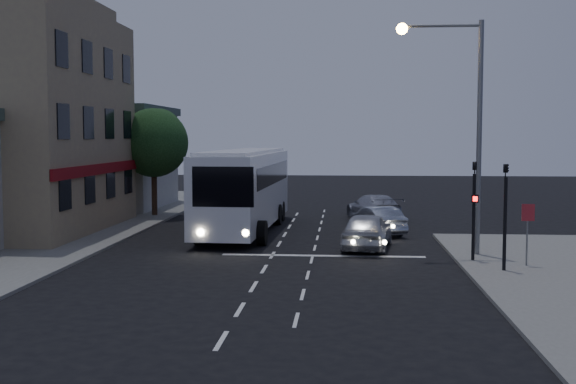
# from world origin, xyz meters

# --- Properties ---
(ground) EXTENTS (120.00, 120.00, 0.00)m
(ground) POSITION_xyz_m (0.00, 0.00, 0.00)
(ground) COLOR black
(sidewalk_far) EXTENTS (12.00, 50.00, 0.12)m
(sidewalk_far) POSITION_xyz_m (-13.00, 8.00, 0.06)
(sidewalk_far) COLOR slate
(sidewalk_far) RESTS_ON ground
(road_markings) EXTENTS (8.00, 30.55, 0.01)m
(road_markings) POSITION_xyz_m (1.29, 3.31, 0.00)
(road_markings) COLOR silver
(road_markings) RESTS_ON ground
(tour_bus) EXTENTS (3.21, 13.18, 4.02)m
(tour_bus) POSITION_xyz_m (-2.06, 9.04, 2.17)
(tour_bus) COLOR silver
(tour_bus) RESTS_ON ground
(car_suv) EXTENTS (2.45, 4.78, 1.56)m
(car_suv) POSITION_xyz_m (3.77, 3.80, 0.78)
(car_suv) COLOR #B1B4BA
(car_suv) RESTS_ON ground
(car_sedan_a) EXTENTS (2.71, 4.31, 1.34)m
(car_sedan_a) POSITION_xyz_m (4.43, 8.57, 0.67)
(car_sedan_a) COLOR #A1A9B9
(car_sedan_a) RESTS_ON ground
(car_sedan_b) EXTENTS (3.35, 5.41, 1.46)m
(car_sedan_b) POSITION_xyz_m (4.49, 14.16, 0.73)
(car_sedan_b) COLOR #9C9FAD
(car_sedan_b) RESTS_ON ground
(traffic_signal_main) EXTENTS (0.25, 0.35, 4.10)m
(traffic_signal_main) POSITION_xyz_m (7.60, 0.78, 2.42)
(traffic_signal_main) COLOR black
(traffic_signal_main) RESTS_ON sidewalk_near
(traffic_signal_side) EXTENTS (0.18, 0.15, 4.10)m
(traffic_signal_side) POSITION_xyz_m (8.30, -1.20, 2.42)
(traffic_signal_side) COLOR black
(traffic_signal_side) RESTS_ON sidewalk_near
(regulatory_sign) EXTENTS (0.45, 0.12, 2.20)m
(regulatory_sign) POSITION_xyz_m (9.30, -0.24, 1.60)
(regulatory_sign) COLOR slate
(regulatory_sign) RESTS_ON sidewalk_near
(streetlight) EXTENTS (3.32, 0.44, 9.00)m
(streetlight) POSITION_xyz_m (7.34, 2.20, 5.73)
(streetlight) COLOR slate
(streetlight) RESTS_ON sidewalk_near
(main_building) EXTENTS (10.12, 12.00, 11.00)m
(main_building) POSITION_xyz_m (-13.96, 8.00, 5.16)
(main_building) COLOR #85725B
(main_building) RESTS_ON sidewalk_far
(low_building_north) EXTENTS (9.40, 9.40, 6.50)m
(low_building_north) POSITION_xyz_m (-13.50, 20.00, 3.39)
(low_building_north) COLOR gray
(low_building_north) RESTS_ON sidewalk_far
(street_tree) EXTENTS (4.00, 4.00, 6.20)m
(street_tree) POSITION_xyz_m (-8.21, 15.02, 4.50)
(street_tree) COLOR black
(street_tree) RESTS_ON sidewalk_far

